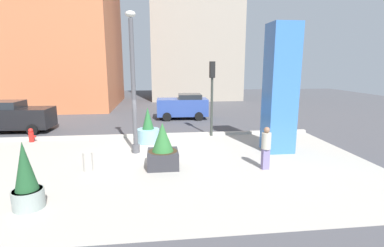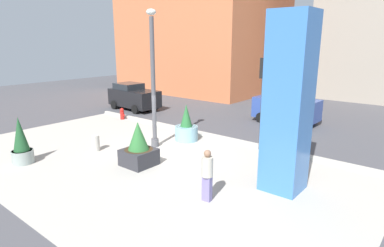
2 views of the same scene
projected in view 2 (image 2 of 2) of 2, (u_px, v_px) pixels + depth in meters
The scene contains 14 objects.
ground_plane at pixel (218, 133), 17.99m from camera, with size 60.00×60.00×0.00m, color #47474C.
plaza_pavement at pixel (136, 163), 13.49m from camera, with size 18.00×10.00×0.02m, color #ADA89E.
curb_strip at pixel (209, 135), 17.31m from camera, with size 18.00×0.24×0.16m, color #B7B2A8.
lamp_post at pixel (153, 83), 14.89m from camera, with size 0.44×0.44×6.33m.
art_pillar_blue at pixel (288, 105), 10.48m from camera, with size 1.28×1.28×5.89m, color #3870BC.
potted_plant_near_right at pixel (21, 144), 13.31m from camera, with size 0.86×0.86×1.99m.
potted_plant_mid_plaza at pixel (139, 148), 13.13m from camera, with size 1.22×1.22×1.83m.
potted_plant_near_left at pixel (186, 128), 16.45m from camera, with size 1.17×1.17×1.89m.
fire_hydrant at pixel (122, 114), 21.00m from camera, with size 0.36×0.26×0.75m.
concrete_bollard at pixel (96, 143), 14.95m from camera, with size 0.36×0.36×0.75m, color #B2ADA3.
traffic_light_corner at pixel (263, 89), 14.54m from camera, with size 0.28×0.42×4.24m.
car_far_lane at pixel (287, 108), 19.95m from camera, with size 3.86×2.19×1.89m.
car_intersection at pixel (134, 97), 23.98m from camera, with size 4.13×2.21×1.91m.
pedestrian_on_sidewalk at pixel (207, 173), 10.10m from camera, with size 0.40×0.40×1.71m.
Camera 2 is at (9.84, -10.31, 4.95)m, focal length 30.28 mm.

